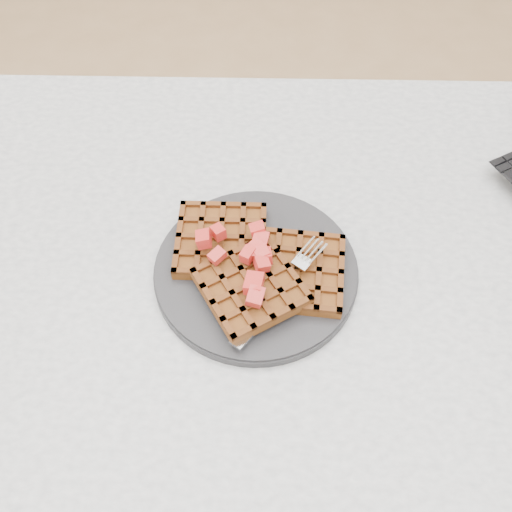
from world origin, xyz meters
name	(u,v)px	position (x,y,z in m)	size (l,w,h in m)	color
ground	(294,456)	(0.00, 0.00, 0.00)	(4.00, 4.00, 0.00)	tan
table	(318,327)	(0.00, 0.00, 0.64)	(1.20, 0.80, 0.75)	silver
plate	(256,271)	(-0.09, 0.01, 0.76)	(0.26, 0.26, 0.02)	black
waffles	(256,265)	(-0.09, 0.01, 0.78)	(0.21, 0.21, 0.03)	brown
strawberry_pile	(256,249)	(-0.09, 0.01, 0.80)	(0.15, 0.15, 0.02)	#A70C0A
fork	(285,289)	(-0.05, -0.02, 0.77)	(0.02, 0.18, 0.02)	silver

